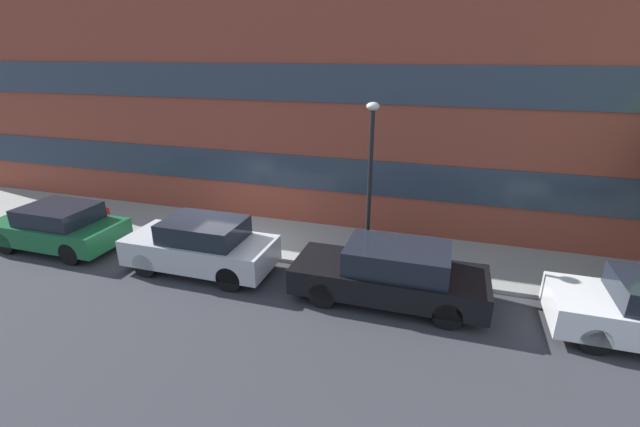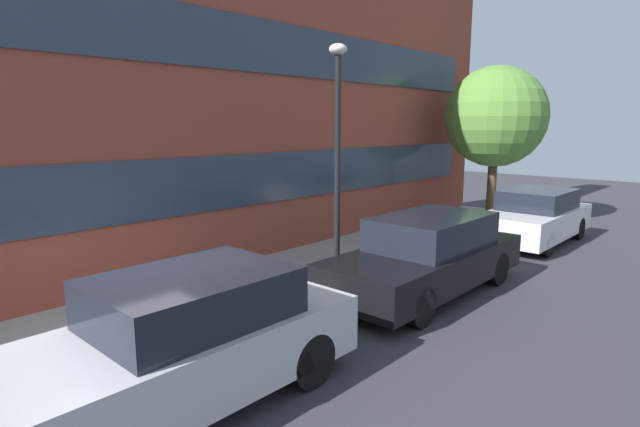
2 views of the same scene
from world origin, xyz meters
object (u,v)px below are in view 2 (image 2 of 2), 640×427
object	(u,v)px
parked_car_silver	(185,342)
parked_car_white	(535,217)
lamp_post	(338,138)
street_tree	(496,117)
parked_car_black	(427,255)

from	to	relation	value
parked_car_silver	parked_car_white	world-z (taller)	parked_car_silver
parked_car_silver	lamp_post	bearing A→B (deg)	-161.09
parked_car_white	street_tree	bearing A→B (deg)	-130.54
parked_car_black	parked_car_silver	bearing A→B (deg)	0.00
parked_car_white	street_tree	world-z (taller)	street_tree
parked_car_silver	parked_car_black	world-z (taller)	parked_car_silver
parked_car_silver	lamp_post	world-z (taller)	lamp_post
parked_car_silver	parked_car_white	size ratio (longest dim) A/B	1.00
street_tree	parked_car_white	bearing A→B (deg)	-130.54
parked_car_white	street_tree	xyz separation A→B (m)	(1.64, 1.92, 2.57)
parked_car_white	parked_car_black	bearing A→B (deg)	-0.00
parked_car_black	parked_car_white	size ratio (longest dim) A/B	1.13
parked_car_black	lamp_post	xyz separation A→B (m)	(-0.85, 1.43, 2.09)
parked_car_black	parked_car_white	xyz separation A→B (m)	(5.36, -0.00, -0.02)
parked_car_silver	lamp_post	distance (m)	4.87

